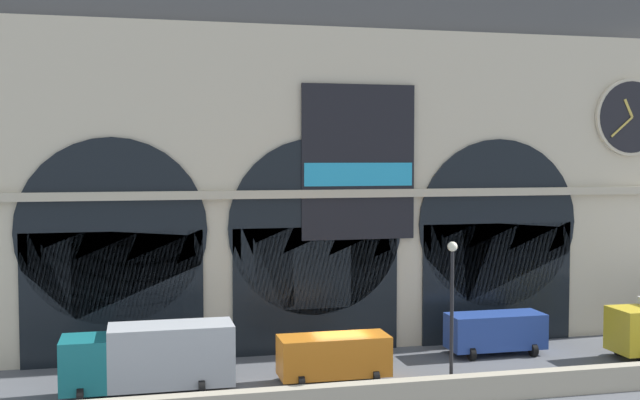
# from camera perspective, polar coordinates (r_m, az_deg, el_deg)

# --- Properties ---
(ground_plane) EXTENTS (200.00, 200.00, 0.00)m
(ground_plane) POSITION_cam_1_polar(r_m,az_deg,el_deg) (38.39, 1.44, -12.86)
(ground_plane) COLOR #54565B
(quay_parapet_wall) EXTENTS (90.00, 0.70, 1.14)m
(quay_parapet_wall) POSITION_cam_1_polar(r_m,az_deg,el_deg) (33.75, 3.60, -14.12)
(quay_parapet_wall) COLOR #B2A891
(quay_parapet_wall) RESTS_ON ground
(station_building) EXTENTS (44.61, 6.30, 22.37)m
(station_building) POSITION_cam_1_polar(r_m,az_deg,el_deg) (44.63, -1.10, 3.56)
(station_building) COLOR beige
(station_building) RESTS_ON ground
(box_truck_midwest) EXTENTS (7.50, 2.91, 3.12)m
(box_truck_midwest) POSITION_cam_1_polar(r_m,az_deg,el_deg) (36.11, -12.28, -11.17)
(box_truck_midwest) COLOR #19727A
(box_truck_midwest) RESTS_ON ground
(van_center) EXTENTS (5.20, 2.48, 2.20)m
(van_center) POSITION_cam_1_polar(r_m,az_deg,el_deg) (37.33, 1.02, -11.34)
(van_center) COLOR orange
(van_center) RESTS_ON ground
(van_mideast) EXTENTS (5.20, 2.48, 2.20)m
(van_mideast) POSITION_cam_1_polar(r_m,az_deg,el_deg) (43.38, 12.72, -9.35)
(van_mideast) COLOR #28479E
(van_mideast) RESTS_ON ground
(street_lamp_quayside) EXTENTS (0.44, 0.44, 6.90)m
(street_lamp_quayside) POSITION_cam_1_polar(r_m,az_deg,el_deg) (34.90, 9.64, -7.09)
(street_lamp_quayside) COLOR black
(street_lamp_quayside) RESTS_ON ground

